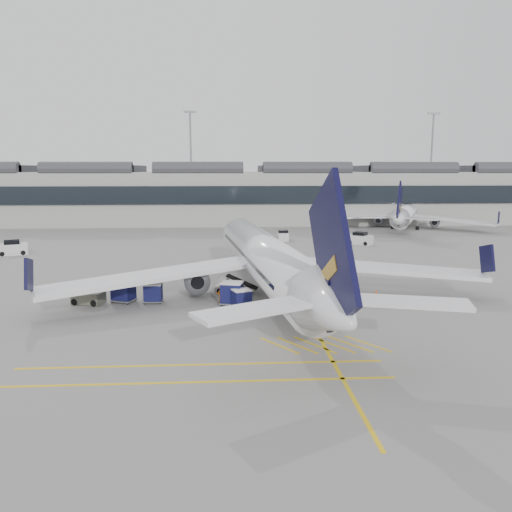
{
  "coord_description": "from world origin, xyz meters",
  "views": [
    {
      "loc": [
        3.6,
        -38.56,
        11.61
      ],
      "look_at": [
        6.16,
        4.96,
        4.0
      ],
      "focal_mm": 35.0,
      "sensor_mm": 36.0,
      "label": 1
    }
  ],
  "objects": [
    {
      "name": "terminal",
      "position": [
        0.0,
        71.93,
        6.14
      ],
      "size": [
        200.0,
        20.45,
        12.4
      ],
      "color": "#9E9E99",
      "rests_on": "ground"
    },
    {
      "name": "baggage_cart_c",
      "position": [
        -5.58,
        4.83,
        1.06
      ],
      "size": [
        2.31,
        2.12,
        1.97
      ],
      "rotation": [
        0.0,
        0.0,
        -0.37
      ],
      "color": "gray",
      "rests_on": "ground"
    },
    {
      "name": "baggage_cart_b",
      "position": [
        4.77,
        2.11,
        0.88
      ],
      "size": [
        1.92,
        1.76,
        1.64
      ],
      "rotation": [
        0.0,
        0.0,
        0.36
      ],
      "color": "gray",
      "rests_on": "ground"
    },
    {
      "name": "safety_cone_nose",
      "position": [
        7.87,
        20.19,
        0.26
      ],
      "size": [
        0.38,
        0.38,
        0.52
      ],
      "primitive_type": "cone",
      "color": "#F24C0A",
      "rests_on": "ground"
    },
    {
      "name": "service_van_left",
      "position": [
        -25.86,
        30.85,
        0.89
      ],
      "size": [
        4.32,
        3.24,
        1.99
      ],
      "rotation": [
        0.0,
        0.0,
        0.38
      ],
      "color": "silver",
      "rests_on": "ground"
    },
    {
      "name": "light_masts",
      "position": [
        -1.67,
        86.0,
        14.49
      ],
      "size": [
        113.0,
        0.6,
        25.45
      ],
      "color": "slate",
      "rests_on": "ground"
    },
    {
      "name": "baggage_cart_d",
      "position": [
        -2.93,
        4.48,
        0.93
      ],
      "size": [
        1.68,
        1.4,
        1.73
      ],
      "rotation": [
        0.0,
        0.0,
        -0.03
      ],
      "color": "gray",
      "rests_on": "ground"
    },
    {
      "name": "safety_cone_engine",
      "position": [
        17.41,
        5.76,
        0.27
      ],
      "size": [
        0.39,
        0.39,
        0.54
      ],
      "primitive_type": "cone",
      "color": "#F24C0A",
      "rests_on": "ground"
    },
    {
      "name": "service_van_right",
      "position": [
        24.37,
        37.57,
        0.85
      ],
      "size": [
        4.09,
        3.68,
        1.91
      ],
      "rotation": [
        0.0,
        0.0,
        -0.63
      ],
      "color": "silver",
      "rests_on": "ground"
    },
    {
      "name": "belt_loader",
      "position": [
        4.05,
        8.02,
        0.49
      ],
      "size": [
        4.25,
        2.17,
        1.68
      ],
      "rotation": [
        0.0,
        0.0,
        -0.26
      ],
      "color": "silver",
      "rests_on": "ground"
    },
    {
      "name": "pushback_tug",
      "position": [
        -8.53,
        4.43,
        0.64
      ],
      "size": [
        2.92,
        2.25,
        1.45
      ],
      "rotation": [
        0.0,
        0.0,
        -0.3
      ],
      "color": "#5A5C4E",
      "rests_on": "ground"
    },
    {
      "name": "airliner_main",
      "position": [
        7.27,
        6.06,
        3.44
      ],
      "size": [
        39.99,
        43.92,
        11.7
      ],
      "rotation": [
        0.0,
        0.0,
        0.12
      ],
      "color": "white",
      "rests_on": "ground"
    },
    {
      "name": "airliner_far",
      "position": [
        39.07,
        57.95,
        2.86
      ],
      "size": [
        30.79,
        33.96,
        9.73
      ],
      "rotation": [
        0.0,
        0.0,
        -0.43
      ],
      "color": "white",
      "rests_on": "ground"
    },
    {
      "name": "service_van_mid",
      "position": [
        12.83,
        42.62,
        0.77
      ],
      "size": [
        1.74,
        3.38,
        1.72
      ],
      "rotation": [
        0.0,
        0.0,
        1.55
      ],
      "color": "silver",
      "rests_on": "ground"
    },
    {
      "name": "ramp_agent_b",
      "position": [
        3.0,
        4.06,
        0.8
      ],
      "size": [
        0.8,
        0.63,
        1.59
      ],
      "primitive_type": "imported",
      "rotation": [
        0.0,
        0.0,
        3.1
      ],
      "color": "orange",
      "rests_on": "ground"
    },
    {
      "name": "apron_markings",
      "position": [
        10.0,
        10.0,
        0.01
      ],
      "size": [
        0.25,
        60.0,
        0.01
      ],
      "primitive_type": "cube",
      "color": "gold",
      "rests_on": "ground"
    },
    {
      "name": "ramp_agent_a",
      "position": [
        4.9,
        4.28,
        0.93
      ],
      "size": [
        0.69,
        0.8,
        1.86
      ],
      "primitive_type": "imported",
      "rotation": [
        0.0,
        0.0,
        1.13
      ],
      "color": "#F44D0C",
      "rests_on": "ground"
    },
    {
      "name": "baggage_cart_a",
      "position": [
        3.98,
        3.38,
        1.08
      ],
      "size": [
        2.24,
        1.99,
        2.01
      ],
      "rotation": [
        0.0,
        0.0,
        -0.24
      ],
      "color": "gray",
      "rests_on": "ground"
    },
    {
      "name": "ground",
      "position": [
        0.0,
        0.0,
        0.0
      ],
      "size": [
        220.0,
        220.0,
        0.0
      ],
      "primitive_type": "plane",
      "color": "gray",
      "rests_on": "ground"
    }
  ]
}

